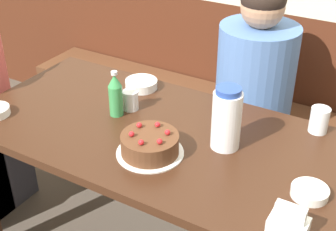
{
  "coord_description": "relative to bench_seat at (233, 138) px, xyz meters",
  "views": [
    {
      "loc": [
        0.81,
        -1.3,
        1.71
      ],
      "look_at": [
        0.02,
        0.05,
        0.78
      ],
      "focal_mm": 50.0,
      "sensor_mm": 36.0,
      "label": 1
    }
  ],
  "objects": [
    {
      "name": "glass_water_tall",
      "position": [
        0.54,
        -0.52,
        0.56
      ],
      "size": [
        0.07,
        0.07,
        0.1
      ],
      "color": "silver",
      "rests_on": "dining_table"
    },
    {
      "name": "dining_table",
      "position": [
        0.0,
        -0.83,
        0.42
      ],
      "size": [
        1.52,
        0.76,
        0.73
      ],
      "color": "#381E11",
      "rests_on": "ground_plane"
    },
    {
      "name": "bowl_soup_white",
      "position": [
        -0.25,
        -0.56,
        0.53
      ],
      "size": [
        0.15,
        0.15,
        0.04
      ],
      "color": "white",
      "rests_on": "dining_table"
    },
    {
      "name": "soju_bottle",
      "position": [
        -0.2,
        -0.81,
        0.6
      ],
      "size": [
        0.06,
        0.06,
        0.2
      ],
      "color": "#388E4C",
      "rests_on": "dining_table"
    },
    {
      "name": "person_pale_blue_shirt",
      "position": [
        0.16,
        -0.19,
        0.37
      ],
      "size": [
        0.37,
        0.37,
        1.18
      ],
      "rotation": [
        0.0,
        0.0,
        -1.57
      ],
      "color": "#33333D",
      "rests_on": "ground_plane"
    },
    {
      "name": "bowl_side_dish",
      "position": [
        0.62,
        -0.91,
        0.53
      ],
      "size": [
        0.12,
        0.12,
        0.03
      ],
      "color": "white",
      "rests_on": "dining_table"
    },
    {
      "name": "glass_tumbler_short",
      "position": [
        -0.18,
        -0.74,
        0.55
      ],
      "size": [
        0.07,
        0.07,
        0.08
      ],
      "color": "silver",
      "rests_on": "dining_table"
    },
    {
      "name": "birthday_cake",
      "position": [
        0.06,
        -0.97,
        0.55
      ],
      "size": [
        0.25,
        0.25,
        0.1
      ],
      "color": "white",
      "rests_on": "dining_table"
    },
    {
      "name": "water_pitcher",
      "position": [
        0.27,
        -0.79,
        0.63
      ],
      "size": [
        0.11,
        0.11,
        0.24
      ],
      "color": "white",
      "rests_on": "dining_table"
    },
    {
      "name": "napkin_holder",
      "position": [
        0.61,
        -1.11,
        0.55
      ],
      "size": [
        0.11,
        0.08,
        0.11
      ],
      "color": "white",
      "rests_on": "dining_table"
    },
    {
      "name": "bench_seat",
      "position": [
        0.0,
        0.0,
        0.0
      ],
      "size": [
        2.62,
        0.38,
        0.44
      ],
      "color": "#56331E",
      "rests_on": "ground_plane"
    }
  ]
}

